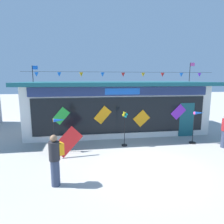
% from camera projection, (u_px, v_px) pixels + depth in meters
% --- Properties ---
extents(ground_plane, '(80.00, 80.00, 0.00)m').
position_uv_depth(ground_plane, '(147.00, 167.00, 7.34)').
color(ground_plane, '#ADAAA5').
extents(kite_shop_building, '(11.20, 5.12, 4.49)m').
position_uv_depth(kite_shop_building, '(116.00, 106.00, 12.59)').
color(kite_shop_building, silver).
rests_on(kite_shop_building, ground_plane).
extents(wind_spinner_far_left, '(0.71, 0.34, 1.58)m').
position_uv_depth(wind_spinner_far_left, '(57.00, 130.00, 8.85)').
color(wind_spinner_far_left, black).
rests_on(wind_spinner_far_left, ground_plane).
extents(wind_spinner_left, '(0.32, 0.29, 1.79)m').
position_uv_depth(wind_spinner_left, '(125.00, 125.00, 9.52)').
color(wind_spinner_left, black).
rests_on(wind_spinner_left, ground_plane).
extents(wind_spinner_center_left, '(0.71, 0.34, 1.72)m').
position_uv_depth(wind_spinner_center_left, '(197.00, 123.00, 9.95)').
color(wind_spinner_center_left, black).
rests_on(wind_spinner_center_left, ground_plane).
extents(person_mid_plaza, '(0.48, 0.43, 1.68)m').
position_uv_depth(person_mid_plaza, '(55.00, 159.00, 5.97)').
color(person_mid_plaza, '#333D56').
rests_on(person_mid_plaza, ground_plane).
extents(display_kite_on_ground, '(1.34, 0.33, 1.34)m').
position_uv_depth(display_kite_on_ground, '(68.00, 142.00, 8.28)').
color(display_kite_on_ground, red).
rests_on(display_kite_on_ground, ground_plane).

